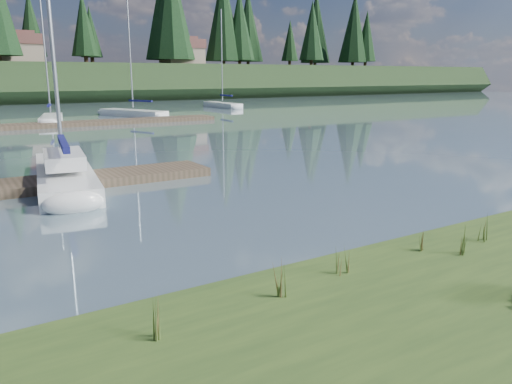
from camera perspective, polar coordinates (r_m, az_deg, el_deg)
ground at (r=38.73m, az=-25.81°, el=6.52°), size 200.00×200.00×0.00m
sailboat_main at (r=18.88m, az=-21.15°, el=2.47°), size 2.94×8.79×12.44m
dock_far at (r=38.98m, az=-22.90°, el=7.05°), size 26.00×2.20×0.30m
sailboat_bg_2 at (r=43.04m, az=-22.32°, el=7.84°), size 2.99×7.12×10.61m
sailboat_bg_3 at (r=47.48m, az=-14.43°, el=8.81°), size 4.79×8.15×12.02m
sailboat_bg_5 at (r=58.46m, az=-4.16°, el=9.95°), size 1.57×7.53×10.79m
weed_0 at (r=7.73m, az=3.14°, el=-9.95°), size 0.17×0.14×0.65m
weed_1 at (r=8.71m, az=9.73°, el=-7.89°), size 0.17×0.14×0.48m
weed_2 at (r=10.20m, az=22.63°, el=-5.38°), size 0.17×0.14×0.56m
weed_3 at (r=6.71m, az=-11.15°, el=-13.97°), size 0.17×0.14×0.66m
weed_4 at (r=10.09m, az=18.36°, el=-5.54°), size 0.17×0.14×0.44m
weed_5 at (r=11.19m, az=24.60°, el=-3.91°), size 0.17×0.14×0.58m
mud_lip at (r=8.71m, az=0.10°, el=-11.11°), size 60.00×0.50×0.14m
conifer_5 at (r=80.96m, az=-19.11°, el=17.64°), size 3.96×3.96×10.35m
conifer_6 at (r=83.48m, az=-9.68°, el=20.19°), size 7.04×7.04×17.00m
conifer_7 at (r=92.20m, az=-1.91°, el=18.56°), size 5.28×5.28×13.20m
conifer_8 at (r=96.14m, az=6.42°, el=17.86°), size 4.62×4.62×11.77m
conifer_9 at (r=106.93m, az=11.14°, el=17.96°), size 5.94×5.94×14.62m
house_1 at (r=80.06m, az=-25.56°, el=14.63°), size 6.30×5.30×4.65m
house_2 at (r=84.63m, az=-8.48°, el=15.59°), size 6.30×5.30×4.65m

